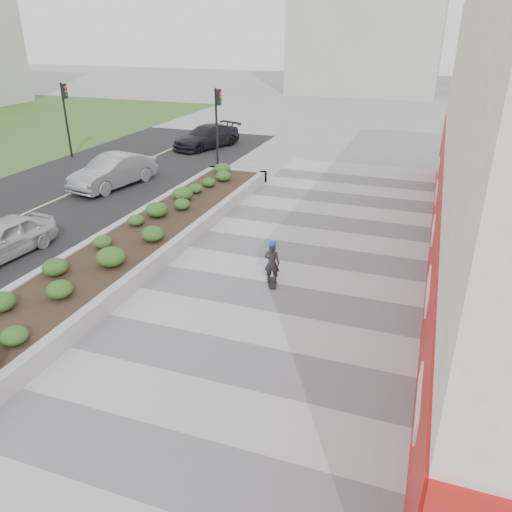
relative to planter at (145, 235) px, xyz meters
The scene contains 11 objects.
ground 8.91m from the planter, 51.84° to the right, with size 160.00×160.00×0.00m, color gray.
walkway 6.81m from the planter, 36.03° to the right, with size 8.00×36.00×0.01m, color #A8A8AD.
planter is the anchor object (origin of this frame).
street 6.51m from the planter, behind, with size 10.00×40.00×0.00m, color black.
traffic_signal_near 10.90m from the planter, 99.35° to the left, with size 0.33×0.28×4.20m.
traffic_signal_far 15.00m from the planter, 137.54° to the left, with size 0.33×0.28×4.20m.
manhole_cover 7.22m from the planter, 33.69° to the right, with size 0.44×0.44×0.01m, color #595654.
skateboarder 5.25m from the planter, 14.11° to the right, with size 0.49×0.74×1.42m.
car_white 4.66m from the planter, 149.49° to the right, with size 1.53×3.79×1.29m, color silver.
car_silver 7.71m from the planter, 131.94° to the left, with size 1.60×4.60×1.51m, color #989B9F.
car_dark 15.67m from the planter, 106.80° to the left, with size 1.95×4.79×1.39m, color black.
Camera 1 is at (3.57, -6.94, 7.09)m, focal length 35.00 mm.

